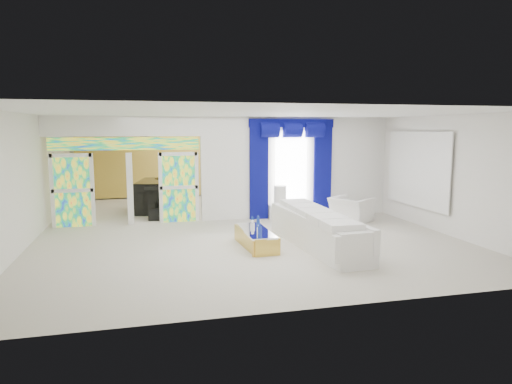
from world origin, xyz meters
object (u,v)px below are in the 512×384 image
object	(u,v)px
white_sofa	(317,231)
coffee_table	(256,239)
grand_piano	(163,195)
console_table	(290,212)
armchair	(351,209)

from	to	relation	value
white_sofa	coffee_table	xyz separation A→B (m)	(-1.35, 0.30, -0.18)
coffee_table	grand_piano	bearing A→B (deg)	109.00
grand_piano	white_sofa	bearing A→B (deg)	-49.53
console_table	armchair	distance (m)	1.80
white_sofa	armchair	distance (m)	3.20
console_table	armchair	xyz separation A→B (m)	(1.61, -0.80, 0.14)
white_sofa	grand_piano	bearing A→B (deg)	115.93
console_table	armchair	size ratio (longest dim) A/B	1.16
armchair	console_table	bearing A→B (deg)	31.31
armchair	white_sofa	bearing A→B (deg)	108.38
white_sofa	console_table	world-z (taller)	white_sofa
console_table	grand_piano	xyz separation A→B (m)	(-3.59, 2.31, 0.29)
armchair	grand_piano	xyz separation A→B (m)	(-5.20, 3.11, 0.15)
white_sofa	armchair	size ratio (longest dim) A/B	3.58
armchair	grand_piano	distance (m)	6.06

